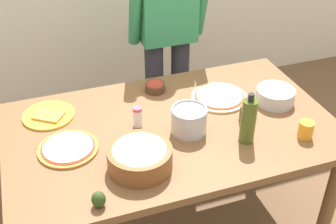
{
  "coord_description": "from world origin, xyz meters",
  "views": [
    {
      "loc": [
        -0.58,
        -1.62,
        2.02
      ],
      "look_at": [
        0.0,
        0.05,
        0.81
      ],
      "focal_mm": 46.77,
      "sensor_mm": 36.0,
      "label": 1
    }
  ],
  "objects": [
    {
      "name": "pizza_raw_on_board",
      "position": [
        0.32,
        0.15,
        0.77
      ],
      "size": [
        0.3,
        0.3,
        0.02
      ],
      "color": "beige",
      "rests_on": "dining_table"
    },
    {
      "name": "avocado",
      "position": [
        -0.44,
        -0.4,
        0.8
      ],
      "size": [
        0.06,
        0.06,
        0.07
      ],
      "primitive_type": "ellipsoid",
      "color": "#2D4219",
      "rests_on": "dining_table"
    },
    {
      "name": "salt_shaker",
      "position": [
        -0.15,
        0.06,
        0.81
      ],
      "size": [
        0.04,
        0.04,
        0.11
      ],
      "color": "white",
      "rests_on": "dining_table"
    },
    {
      "name": "popcorn_bowl",
      "position": [
        -0.23,
        -0.24,
        0.82
      ],
      "size": [
        0.28,
        0.28,
        0.11
      ],
      "color": "brown",
      "rests_on": "dining_table"
    },
    {
      "name": "steel_pot",
      "position": [
        0.06,
        -0.07,
        0.83
      ],
      "size": [
        0.17,
        0.17,
        0.13
      ],
      "color": "#B7B7BC",
      "rests_on": "dining_table"
    },
    {
      "name": "small_sauce_bowl",
      "position": [
        0.03,
        0.34,
        0.79
      ],
      "size": [
        0.11,
        0.11,
        0.06
      ],
      "color": "#4C2D1E",
      "rests_on": "dining_table"
    },
    {
      "name": "olive_oil_bottle",
      "position": [
        0.29,
        -0.22,
        0.87
      ],
      "size": [
        0.07,
        0.07,
        0.26
      ],
      "color": "#47561E",
      "rests_on": "dining_table"
    },
    {
      "name": "mixing_bowl_steel",
      "position": [
        0.58,
        0.02,
        0.8
      ],
      "size": [
        0.2,
        0.2,
        0.08
      ],
      "color": "#B7B7BC",
      "rests_on": "dining_table"
    },
    {
      "name": "cup_orange",
      "position": [
        0.56,
        -0.29,
        0.8
      ],
      "size": [
        0.07,
        0.07,
        0.08
      ],
      "primitive_type": "cylinder",
      "color": "orange",
      "rests_on": "dining_table"
    },
    {
      "name": "dining_table",
      "position": [
        0.0,
        0.0,
        0.67
      ],
      "size": [
        1.6,
        0.96,
        0.76
      ],
      "color": "brown",
      "rests_on": "ground"
    },
    {
      "name": "person_cook",
      "position": [
        0.24,
        0.76,
        0.94
      ],
      "size": [
        0.49,
        0.25,
        1.62
      ],
      "color": "#2D2D38",
      "rests_on": "ground"
    },
    {
      "name": "pizza_cooked_on_tray",
      "position": [
        -0.5,
        -0.02,
        0.77
      ],
      "size": [
        0.28,
        0.28,
        0.02
      ],
      "color": "#C67A33",
      "rests_on": "dining_table"
    },
    {
      "name": "cup_small_brown",
      "position": [
        0.37,
        -0.08,
        0.8
      ],
      "size": [
        0.07,
        0.07,
        0.08
      ],
      "primitive_type": "cylinder",
      "color": "brown",
      "rests_on": "dining_table"
    },
    {
      "name": "plate_with_slice",
      "position": [
        -0.56,
        0.28,
        0.77
      ],
      "size": [
        0.26,
        0.26,
        0.02
      ],
      "color": "gold",
      "rests_on": "dining_table"
    }
  ]
}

